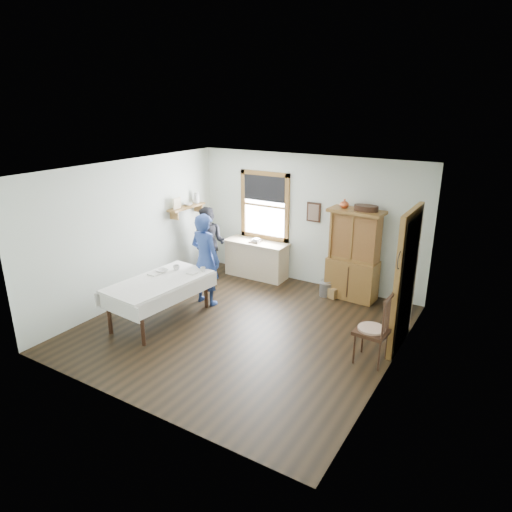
% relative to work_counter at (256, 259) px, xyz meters
% --- Properties ---
extents(room, '(5.01, 5.01, 2.70)m').
position_rel_work_counter_xyz_m(room, '(1.05, -2.20, 0.95)').
color(room, black).
rests_on(room, ground).
extents(window, '(1.18, 0.07, 1.48)m').
position_rel_work_counter_xyz_m(window, '(0.05, 0.26, 1.23)').
color(window, white).
rests_on(window, room).
extents(doorway, '(0.09, 1.14, 2.22)m').
position_rel_work_counter_xyz_m(doorway, '(3.51, -1.35, 0.76)').
color(doorway, '#4B4236').
rests_on(doorway, room).
extents(wall_shelf, '(0.24, 1.00, 0.44)m').
position_rel_work_counter_xyz_m(wall_shelf, '(-1.32, -0.66, 1.17)').
color(wall_shelf, olive).
rests_on(wall_shelf, room).
extents(framed_picture, '(0.30, 0.04, 0.40)m').
position_rel_work_counter_xyz_m(framed_picture, '(1.20, 0.26, 1.15)').
color(framed_picture, '#351C12').
rests_on(framed_picture, room).
extents(rug_beater, '(0.01, 0.27, 0.27)m').
position_rel_work_counter_xyz_m(rug_beater, '(3.50, -1.90, 1.32)').
color(rug_beater, black).
rests_on(rug_beater, room).
extents(work_counter, '(1.40, 0.54, 0.80)m').
position_rel_work_counter_xyz_m(work_counter, '(0.00, 0.00, 0.00)').
color(work_counter, '#C6B48A').
rests_on(work_counter, room).
extents(china_hutch, '(1.07, 0.55, 1.77)m').
position_rel_work_counter_xyz_m(china_hutch, '(2.19, -0.01, 0.49)').
color(china_hutch, olive).
rests_on(china_hutch, room).
extents(dining_table, '(1.15, 1.97, 0.75)m').
position_rel_work_counter_xyz_m(dining_table, '(-0.35, -2.68, -0.02)').
color(dining_table, white).
rests_on(dining_table, room).
extents(spindle_chair, '(0.53, 0.53, 1.10)m').
position_rel_work_counter_xyz_m(spindle_chair, '(3.25, -2.09, 0.15)').
color(spindle_chair, '#351C12').
rests_on(spindle_chair, room).
extents(pail, '(0.29, 0.29, 0.27)m').
position_rel_work_counter_xyz_m(pail, '(1.73, -0.18, -0.26)').
color(pail, gray).
rests_on(pail, room).
extents(wicker_basket, '(0.39, 0.31, 0.20)m').
position_rel_work_counter_xyz_m(wicker_basket, '(1.82, -0.16, -0.30)').
color(wicker_basket, olive).
rests_on(wicker_basket, room).
extents(woman_blue, '(0.63, 0.44, 1.64)m').
position_rel_work_counter_xyz_m(woman_blue, '(-0.10, -1.69, 0.42)').
color(woman_blue, navy).
rests_on(woman_blue, room).
extents(figure_dark, '(0.81, 0.69, 1.45)m').
position_rel_work_counter_xyz_m(figure_dark, '(-0.87, -0.55, 0.32)').
color(figure_dark, black).
rests_on(figure_dark, room).
extents(table_cup_a, '(0.15, 0.15, 0.09)m').
position_rel_work_counter_xyz_m(table_cup_a, '(-0.43, -2.13, 0.40)').
color(table_cup_a, silver).
rests_on(table_cup_a, dining_table).
extents(table_cup_b, '(0.11, 0.11, 0.09)m').
position_rel_work_counter_xyz_m(table_cup_b, '(0.06, -1.97, 0.40)').
color(table_cup_b, silver).
rests_on(table_cup_b, dining_table).
extents(table_bowl, '(0.27, 0.27, 0.06)m').
position_rel_work_counter_xyz_m(table_bowl, '(-0.57, -2.37, 0.38)').
color(table_bowl, silver).
rests_on(table_bowl, dining_table).
extents(counter_book, '(0.20, 0.26, 0.02)m').
position_rel_work_counter_xyz_m(counter_book, '(-0.12, -0.02, 0.41)').
color(counter_book, brown).
rests_on(counter_book, work_counter).
extents(counter_bowl, '(0.21, 0.21, 0.07)m').
position_rel_work_counter_xyz_m(counter_bowl, '(0.01, -0.04, 0.43)').
color(counter_bowl, silver).
rests_on(counter_bowl, work_counter).
extents(shelf_bowl, '(0.22, 0.22, 0.05)m').
position_rel_work_counter_xyz_m(shelf_bowl, '(-1.32, -0.65, 1.20)').
color(shelf_bowl, silver).
rests_on(shelf_bowl, wall_shelf).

